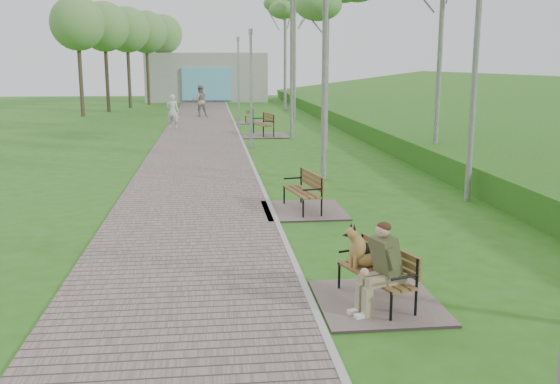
{
  "coord_description": "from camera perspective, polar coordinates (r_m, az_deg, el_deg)",
  "views": [
    {
      "loc": [
        -1.31,
        -3.28,
        3.2
      ],
      "look_at": [
        -0.12,
        7.29,
        0.99
      ],
      "focal_mm": 40.0,
      "sensor_mm": 36.0,
      "label": 1
    }
  ],
  "objects": [
    {
      "name": "pedestrian_far",
      "position": [
        38.1,
        -7.32,
        8.26
      ],
      "size": [
        1.02,
        0.85,
        1.92
      ],
      "primitive_type": "imported",
      "rotation": [
        0.0,
        0.0,
        3.28
      ],
      "color": "gray",
      "rests_on": "ground"
    },
    {
      "name": "bench_far",
      "position": [
        34.14,
        -2.81,
        6.65
      ],
      "size": [
        1.66,
        1.84,
        1.02
      ],
      "color": "#62544F",
      "rests_on": "ground"
    },
    {
      "name": "bench_main",
      "position": [
        8.5,
        8.52,
        -7.72
      ],
      "size": [
        1.63,
        1.81,
        1.42
      ],
      "color": "#62544F",
      "rests_on": "ground"
    },
    {
      "name": "building_north",
      "position": [
        54.26,
        -6.71,
        10.38
      ],
      "size": [
        10.0,
        5.2,
        4.0
      ],
      "color": "#9E9E99",
      "rests_on": "ground"
    },
    {
      "name": "lamp_post_second",
      "position": [
        23.84,
        -2.65,
        9.01
      ],
      "size": [
        0.17,
        0.17,
        4.44
      ],
      "color": "#989BA0",
      "rests_on": "ground"
    },
    {
      "name": "lamp_post_third",
      "position": [
        31.43,
        -3.8,
        9.66
      ],
      "size": [
        0.17,
        0.17,
        4.46
      ],
      "color": "#989BA0",
      "rests_on": "ground"
    },
    {
      "name": "bench_third",
      "position": [
        27.94,
        -1.52,
        5.63
      ],
      "size": [
        2.04,
        2.26,
        1.25
      ],
      "color": "#62544F",
      "rests_on": "ground"
    },
    {
      "name": "embankment",
      "position": [
        27.0,
        23.24,
        3.97
      ],
      "size": [
        14.0,
        70.0,
        1.6
      ],
      "primitive_type": "cube",
      "color": "#397927",
      "rests_on": "ground"
    },
    {
      "name": "bench_second",
      "position": [
        13.68,
        2.05,
        -0.97
      ],
      "size": [
        1.75,
        1.94,
        1.07
      ],
      "color": "#62544F",
      "rests_on": "ground"
    },
    {
      "name": "birch_distant_a",
      "position": [
        42.84,
        0.48,
        16.89
      ],
      "size": [
        2.66,
        2.66,
        8.98
      ],
      "color": "silver",
      "rests_on": "ground"
    },
    {
      "name": "pedestrian_near",
      "position": [
        31.53,
        -9.79,
        7.28
      ],
      "size": [
        0.67,
        0.49,
        1.69
      ],
      "primitive_type": "imported",
      "rotation": [
        0.0,
        0.0,
        2.99
      ],
      "color": "silver",
      "rests_on": "ground"
    },
    {
      "name": "kerb",
      "position": [
        25.01,
        -3.36,
        4.41
      ],
      "size": [
        0.1,
        67.0,
        0.05
      ],
      "primitive_type": "cube",
      "color": "#999993",
      "rests_on": "ground"
    },
    {
      "name": "walkway",
      "position": [
        24.98,
        -7.39,
        4.32
      ],
      "size": [
        3.5,
        67.0,
        0.04
      ],
      "primitive_type": "cube",
      "color": "#62544F",
      "rests_on": "ground"
    }
  ]
}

